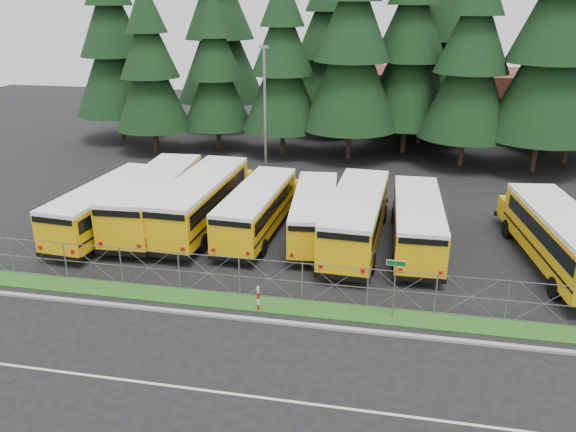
% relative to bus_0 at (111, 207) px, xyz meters
% --- Properties ---
extents(ground, '(120.00, 120.00, 0.00)m').
position_rel_bus_0_xyz_m(ground, '(13.71, -5.29, -1.49)').
color(ground, black).
rests_on(ground, ground).
extents(curb, '(50.00, 0.25, 0.12)m').
position_rel_bus_0_xyz_m(curb, '(13.71, -8.39, -1.43)').
color(curb, gray).
rests_on(curb, ground).
extents(grass_verge, '(50.00, 1.40, 0.06)m').
position_rel_bus_0_xyz_m(grass_verge, '(13.71, -6.99, -1.46)').
color(grass_verge, '#1D4B15').
rests_on(grass_verge, ground).
extents(road_lane_line, '(50.00, 0.12, 0.01)m').
position_rel_bus_0_xyz_m(road_lane_line, '(13.71, -13.29, -1.49)').
color(road_lane_line, beige).
rests_on(road_lane_line, ground).
extents(chainlink_fence, '(44.00, 0.10, 2.00)m').
position_rel_bus_0_xyz_m(chainlink_fence, '(13.71, -6.29, -0.49)').
color(chainlink_fence, gray).
rests_on(chainlink_fence, ground).
extents(brick_building, '(22.00, 10.00, 6.00)m').
position_rel_bus_0_xyz_m(brick_building, '(19.71, 34.71, 1.51)').
color(brick_building, brown).
rests_on(brick_building, ground).
extents(bus_0, '(3.64, 11.57, 2.98)m').
position_rel_bus_0_xyz_m(bus_0, '(0.00, 0.00, 0.00)').
color(bus_0, '#E7A807').
rests_on(bus_0, ground).
extents(bus_1, '(3.49, 12.54, 3.26)m').
position_rel_bus_0_xyz_m(bus_1, '(2.35, 1.49, 0.14)').
color(bus_1, '#E7A807').
rests_on(bus_1, ground).
extents(bus_2, '(3.37, 12.41, 3.23)m').
position_rel_bus_0_xyz_m(bus_2, '(5.22, 1.63, 0.12)').
color(bus_2, '#E7A807').
rests_on(bus_2, ground).
extents(bus_3, '(3.18, 11.12, 2.88)m').
position_rel_bus_0_xyz_m(bus_3, '(8.78, 1.38, -0.05)').
color(bus_3, '#E7A807').
rests_on(bus_3, ground).
extents(bus_4, '(3.38, 10.65, 2.74)m').
position_rel_bus_0_xyz_m(bus_4, '(12.14, 1.51, -0.12)').
color(bus_4, '#E7A807').
rests_on(bus_4, ground).
extents(bus_5, '(3.43, 12.07, 3.13)m').
position_rel_bus_0_xyz_m(bus_5, '(14.65, 0.76, 0.07)').
color(bus_5, '#E7A807').
rests_on(bus_5, ground).
extents(bus_6, '(2.84, 11.10, 2.90)m').
position_rel_bus_0_xyz_m(bus_6, '(17.99, 0.95, -0.04)').
color(bus_6, '#E7A807').
rests_on(bus_6, ground).
extents(bus_east, '(4.35, 12.15, 3.12)m').
position_rel_bus_0_xyz_m(bus_east, '(25.08, -0.22, 0.07)').
color(bus_east, '#E7A807').
rests_on(bus_east, ground).
extents(street_sign, '(0.84, 0.55, 2.81)m').
position_rel_bus_0_xyz_m(street_sign, '(16.87, -6.99, 0.54)').
color(street_sign, gray).
rests_on(street_sign, ground).
extents(striped_bollard, '(0.11, 0.11, 1.20)m').
position_rel_bus_0_xyz_m(striped_bollard, '(10.90, -7.49, -0.89)').
color(striped_bollard, '#B20C0C').
rests_on(striped_bollard, ground).
extents(light_standard, '(0.70, 0.35, 10.14)m').
position_rel_bus_0_xyz_m(light_standard, '(7.03, 10.80, 4.01)').
color(light_standard, gray).
rests_on(light_standard, ground).
extents(conifer_0, '(8.10, 8.10, 17.92)m').
position_rel_bus_0_xyz_m(conifer_0, '(-10.33, 22.18, 7.47)').
color(conifer_0, black).
rests_on(conifer_0, ground).
extents(conifer_1, '(6.73, 6.73, 14.88)m').
position_rel_bus_0_xyz_m(conifer_1, '(-5.09, 18.36, 5.95)').
color(conifer_1, black).
rests_on(conifer_1, ground).
extents(conifer_2, '(6.43, 6.43, 14.21)m').
position_rel_bus_0_xyz_m(conifer_2, '(0.26, 20.43, 5.61)').
color(conifer_2, black).
rests_on(conifer_2, ground).
extents(conifer_3, '(7.08, 7.08, 15.66)m').
position_rel_bus_0_xyz_m(conifer_3, '(6.55, 19.64, 6.34)').
color(conifer_3, black).
rests_on(conifer_3, ground).
extents(conifer_4, '(8.34, 8.34, 18.45)m').
position_rel_bus_0_xyz_m(conifer_4, '(12.51, 19.36, 7.74)').
color(conifer_4, black).
rests_on(conifer_4, ground).
extents(conifer_5, '(8.17, 8.17, 18.06)m').
position_rel_bus_0_xyz_m(conifer_5, '(17.24, 22.16, 7.54)').
color(conifer_5, black).
rests_on(conifer_5, ground).
extents(conifer_6, '(7.70, 7.70, 17.03)m').
position_rel_bus_0_xyz_m(conifer_6, '(22.03, 18.79, 7.02)').
color(conifer_6, black).
rests_on(conifer_6, ground).
extents(conifer_7, '(8.64, 8.64, 19.11)m').
position_rel_bus_0_xyz_m(conifer_7, '(27.67, 18.13, 8.06)').
color(conifer_7, black).
rests_on(conifer_7, ground).
extents(conifer_10, '(9.31, 9.31, 20.59)m').
position_rel_bus_0_xyz_m(conifer_10, '(-2.06, 29.42, 8.80)').
color(conifer_10, black).
rests_on(conifer_10, ground).
extents(conifer_11, '(7.74, 7.74, 17.11)m').
position_rel_bus_0_xyz_m(conifer_11, '(9.17, 28.25, 7.07)').
color(conifer_11, black).
rests_on(conifer_11, ground).
extents(conifer_12, '(9.68, 9.68, 21.40)m').
position_rel_bus_0_xyz_m(conifer_12, '(18.75, 26.46, 9.21)').
color(conifer_12, black).
rests_on(conifer_12, ground).
extents(conifer_13, '(7.32, 7.32, 16.19)m').
position_rel_bus_0_xyz_m(conifer_13, '(30.35, 26.39, 6.60)').
color(conifer_13, black).
rests_on(conifer_13, ground).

